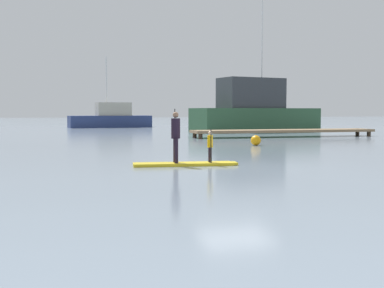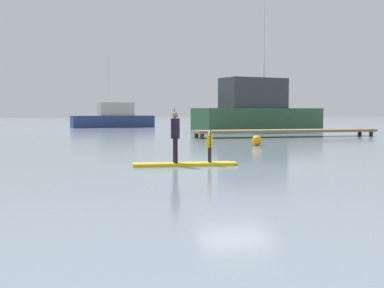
{
  "view_description": "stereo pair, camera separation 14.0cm",
  "coord_description": "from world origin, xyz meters",
  "px_view_note": "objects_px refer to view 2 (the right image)",
  "views": [
    {
      "loc": [
        -5.84,
        -16.03,
        1.87
      ],
      "look_at": [
        -0.94,
        2.24,
        0.62
      ],
      "focal_mm": 47.39,
      "sensor_mm": 36.0,
      "label": 1
    },
    {
      "loc": [
        -5.7,
        -16.07,
        1.87
      ],
      "look_at": [
        -0.94,
        2.24,
        0.62
      ],
      "focal_mm": 47.39,
      "sensor_mm": 36.0,
      "label": 2
    }
  ],
  "objects_px": {
    "fishing_boat_white_large": "(257,111)",
    "fishing_boat_green_midground": "(114,118)",
    "paddler_child_solo": "(210,145)",
    "paddleboard_near": "(185,164)",
    "mooring_buoy_near": "(257,140)",
    "paddler_adult": "(175,134)"
  },
  "relations": [
    {
      "from": "fishing_boat_white_large",
      "to": "paddler_adult",
      "type": "bearing_deg",
      "value": -117.22
    },
    {
      "from": "fishing_boat_white_large",
      "to": "fishing_boat_green_midground",
      "type": "xyz_separation_m",
      "value": [
        -11.41,
        14.06,
        -0.81
      ]
    },
    {
      "from": "paddler_adult",
      "to": "paddler_child_solo",
      "type": "distance_m",
      "value": 1.25
    },
    {
      "from": "paddler_adult",
      "to": "mooring_buoy_near",
      "type": "height_order",
      "value": "paddler_adult"
    },
    {
      "from": "mooring_buoy_near",
      "to": "paddleboard_near",
      "type": "bearing_deg",
      "value": -125.25
    },
    {
      "from": "paddler_child_solo",
      "to": "paddler_adult",
      "type": "bearing_deg",
      "value": 172.91
    },
    {
      "from": "paddleboard_near",
      "to": "paddler_adult",
      "type": "distance_m",
      "value": 1.09
    },
    {
      "from": "paddler_adult",
      "to": "paddler_child_solo",
      "type": "relative_size",
      "value": 1.61
    },
    {
      "from": "paddler_child_solo",
      "to": "fishing_boat_white_large",
      "type": "relative_size",
      "value": 0.09
    },
    {
      "from": "paddleboard_near",
      "to": "mooring_buoy_near",
      "type": "xyz_separation_m",
      "value": [
        6.08,
        8.6,
        0.23
      ]
    },
    {
      "from": "paddler_child_solo",
      "to": "fishing_boat_white_large",
      "type": "xyz_separation_m",
      "value": [
        12.19,
        26.13,
        1.14
      ]
    },
    {
      "from": "paddleboard_near",
      "to": "mooring_buoy_near",
      "type": "bearing_deg",
      "value": 54.75
    },
    {
      "from": "paddler_child_solo",
      "to": "mooring_buoy_near",
      "type": "xyz_separation_m",
      "value": [
        5.22,
        8.7,
        -0.42
      ]
    },
    {
      "from": "paddleboard_near",
      "to": "fishing_boat_green_midground",
      "type": "height_order",
      "value": "fishing_boat_green_midground"
    },
    {
      "from": "fishing_boat_white_large",
      "to": "mooring_buoy_near",
      "type": "distance_m",
      "value": 18.83
    },
    {
      "from": "paddler_child_solo",
      "to": "mooring_buoy_near",
      "type": "relative_size",
      "value": 2.07
    },
    {
      "from": "paddler_child_solo",
      "to": "paddleboard_near",
      "type": "bearing_deg",
      "value": 172.96
    },
    {
      "from": "paddler_child_solo",
      "to": "fishing_boat_green_midground",
      "type": "xyz_separation_m",
      "value": [
        0.78,
        40.18,
        0.33
      ]
    },
    {
      "from": "paddler_child_solo",
      "to": "fishing_boat_green_midground",
      "type": "relative_size",
      "value": 0.12
    },
    {
      "from": "paddleboard_near",
      "to": "fishing_boat_green_midground",
      "type": "distance_m",
      "value": 40.12
    },
    {
      "from": "mooring_buoy_near",
      "to": "fishing_boat_white_large",
      "type": "bearing_deg",
      "value": 68.22
    },
    {
      "from": "paddleboard_near",
      "to": "fishing_boat_green_midground",
      "type": "relative_size",
      "value": 0.39
    }
  ]
}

